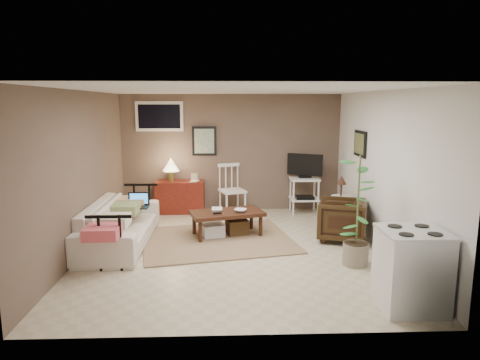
{
  "coord_description": "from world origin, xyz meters",
  "views": [
    {
      "loc": [
        -0.14,
        -6.3,
        2.21
      ],
      "look_at": [
        0.1,
        0.35,
        1.02
      ],
      "focal_mm": 32.0,
      "sensor_mm": 36.0,
      "label": 1
    }
  ],
  "objects_px": {
    "sofa": "(120,217)",
    "potted_plant": "(358,207)",
    "coffee_table": "(227,222)",
    "spindle_chair": "(232,191)",
    "red_console": "(179,194)",
    "side_table": "(341,195)",
    "armchair": "(341,218)",
    "tv_stand": "(305,182)",
    "stove": "(411,269)"
  },
  "relations": [
    {
      "from": "coffee_table",
      "to": "armchair",
      "type": "distance_m",
      "value": 1.89
    },
    {
      "from": "coffee_table",
      "to": "spindle_chair",
      "type": "distance_m",
      "value": 1.5
    },
    {
      "from": "red_console",
      "to": "potted_plant",
      "type": "xyz_separation_m",
      "value": [
        2.73,
        -3.0,
        0.44
      ]
    },
    {
      "from": "armchair",
      "to": "potted_plant",
      "type": "xyz_separation_m",
      "value": [
        -0.09,
        -1.1,
        0.46
      ]
    },
    {
      "from": "tv_stand",
      "to": "potted_plant",
      "type": "distance_m",
      "value": 2.88
    },
    {
      "from": "red_console",
      "to": "spindle_chair",
      "type": "relative_size",
      "value": 1.12
    },
    {
      "from": "side_table",
      "to": "armchair",
      "type": "xyz_separation_m",
      "value": [
        -0.19,
        -0.76,
        -0.21
      ]
    },
    {
      "from": "red_console",
      "to": "side_table",
      "type": "distance_m",
      "value": 3.23
    },
    {
      "from": "stove",
      "to": "armchair",
      "type": "bearing_deg",
      "value": 92.87
    },
    {
      "from": "red_console",
      "to": "tv_stand",
      "type": "height_order",
      "value": "tv_stand"
    },
    {
      "from": "armchair",
      "to": "stove",
      "type": "relative_size",
      "value": 0.84
    },
    {
      "from": "coffee_table",
      "to": "armchair",
      "type": "xyz_separation_m",
      "value": [
        1.87,
        -0.27,
        0.12
      ]
    },
    {
      "from": "tv_stand",
      "to": "side_table",
      "type": "relative_size",
      "value": 1.29
    },
    {
      "from": "coffee_table",
      "to": "armchair",
      "type": "height_order",
      "value": "armchair"
    },
    {
      "from": "side_table",
      "to": "potted_plant",
      "type": "height_order",
      "value": "potted_plant"
    },
    {
      "from": "sofa",
      "to": "red_console",
      "type": "distance_m",
      "value": 2.11
    },
    {
      "from": "stove",
      "to": "side_table",
      "type": "bearing_deg",
      "value": 88.64
    },
    {
      "from": "side_table",
      "to": "stove",
      "type": "distance_m",
      "value": 3.13
    },
    {
      "from": "side_table",
      "to": "stove",
      "type": "bearing_deg",
      "value": -91.36
    },
    {
      "from": "red_console",
      "to": "armchair",
      "type": "height_order",
      "value": "red_console"
    },
    {
      "from": "coffee_table",
      "to": "sofa",
      "type": "distance_m",
      "value": 1.74
    },
    {
      "from": "stove",
      "to": "spindle_chair",
      "type": "bearing_deg",
      "value": 114.41
    },
    {
      "from": "tv_stand",
      "to": "coffee_table",
      "type": "bearing_deg",
      "value": -136.66
    },
    {
      "from": "side_table",
      "to": "potted_plant",
      "type": "relative_size",
      "value": 0.61
    },
    {
      "from": "coffee_table",
      "to": "red_console",
      "type": "distance_m",
      "value": 1.9
    },
    {
      "from": "spindle_chair",
      "to": "potted_plant",
      "type": "xyz_separation_m",
      "value": [
        1.66,
        -2.85,
        0.35
      ]
    },
    {
      "from": "stove",
      "to": "red_console",
      "type": "bearing_deg",
      "value": 124.59
    },
    {
      "from": "armchair",
      "to": "tv_stand",
      "type": "bearing_deg",
      "value": -152.72
    },
    {
      "from": "potted_plant",
      "to": "stove",
      "type": "relative_size",
      "value": 1.75
    },
    {
      "from": "potted_plant",
      "to": "sofa",
      "type": "bearing_deg",
      "value": 163.55
    },
    {
      "from": "potted_plant",
      "to": "stove",
      "type": "bearing_deg",
      "value": -80.62
    },
    {
      "from": "sofa",
      "to": "potted_plant",
      "type": "xyz_separation_m",
      "value": [
        3.47,
        -1.02,
        0.38
      ]
    },
    {
      "from": "tv_stand",
      "to": "potted_plant",
      "type": "relative_size",
      "value": 0.78
    },
    {
      "from": "potted_plant",
      "to": "coffee_table",
      "type": "bearing_deg",
      "value": 142.43
    },
    {
      "from": "side_table",
      "to": "spindle_chair",
      "type": "bearing_deg",
      "value": 153.09
    },
    {
      "from": "spindle_chair",
      "to": "potted_plant",
      "type": "relative_size",
      "value": 0.65
    },
    {
      "from": "coffee_table",
      "to": "spindle_chair",
      "type": "bearing_deg",
      "value": 85.4
    },
    {
      "from": "coffee_table",
      "to": "spindle_chair",
      "type": "height_order",
      "value": "spindle_chair"
    },
    {
      "from": "spindle_chair",
      "to": "armchair",
      "type": "height_order",
      "value": "spindle_chair"
    },
    {
      "from": "sofa",
      "to": "side_table",
      "type": "height_order",
      "value": "side_table"
    },
    {
      "from": "coffee_table",
      "to": "stove",
      "type": "height_order",
      "value": "stove"
    },
    {
      "from": "red_console",
      "to": "coffee_table",
      "type": "bearing_deg",
      "value": -59.61
    },
    {
      "from": "sofa",
      "to": "potted_plant",
      "type": "relative_size",
      "value": 1.47
    },
    {
      "from": "potted_plant",
      "to": "tv_stand",
      "type": "bearing_deg",
      "value": 93.76
    },
    {
      "from": "spindle_chair",
      "to": "coffee_table",
      "type": "bearing_deg",
      "value": -94.6
    },
    {
      "from": "sofa",
      "to": "side_table",
      "type": "relative_size",
      "value": 2.43
    },
    {
      "from": "spindle_chair",
      "to": "armchair",
      "type": "relative_size",
      "value": 1.36
    },
    {
      "from": "coffee_table",
      "to": "potted_plant",
      "type": "height_order",
      "value": "potted_plant"
    },
    {
      "from": "side_table",
      "to": "tv_stand",
      "type": "bearing_deg",
      "value": 115.15
    },
    {
      "from": "tv_stand",
      "to": "potted_plant",
      "type": "xyz_separation_m",
      "value": [
        0.19,
        -2.87,
        0.18
      ]
    }
  ]
}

